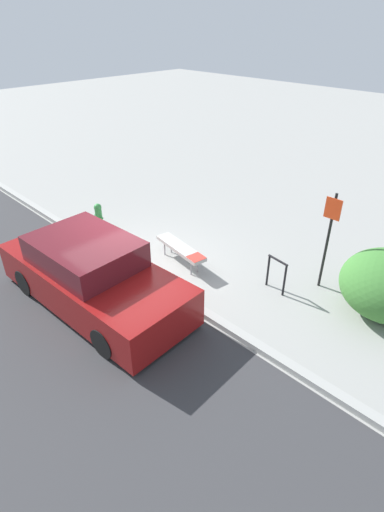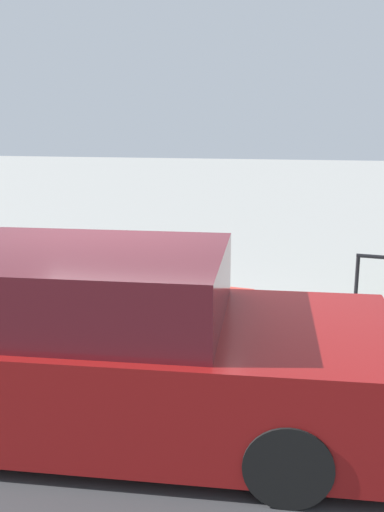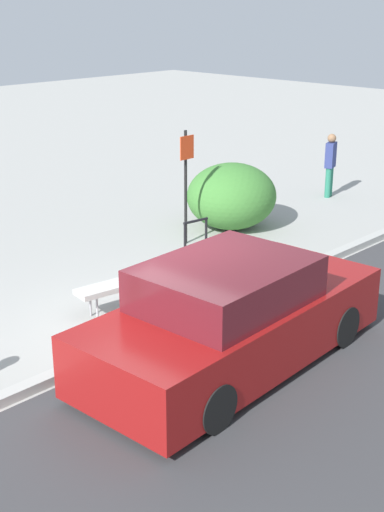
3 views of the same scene
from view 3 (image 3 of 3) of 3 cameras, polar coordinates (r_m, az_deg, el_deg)
ground_plane at (r=10.46m, az=-3.57°, el=-6.74°), size 60.00×60.00×0.00m
curb at (r=10.43m, az=-3.58°, el=-6.42°), size 60.00×0.20×0.13m
bench at (r=11.35m, az=-5.32°, el=-2.20°), size 1.70×0.62×0.49m
bike_rack at (r=13.33m, az=0.30°, el=1.60°), size 0.55×0.13×0.83m
sign_post at (r=14.11m, az=-0.48°, el=6.35°), size 0.36×0.08×2.30m
shrub_hedge at (r=15.35m, az=3.19°, el=4.81°), size 1.96×1.89×1.41m
pedestrian at (r=18.13m, az=11.00°, el=7.28°), size 0.40×0.30×1.58m
parked_car_near at (r=9.54m, az=3.24°, el=-4.97°), size 4.70×2.07×1.50m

